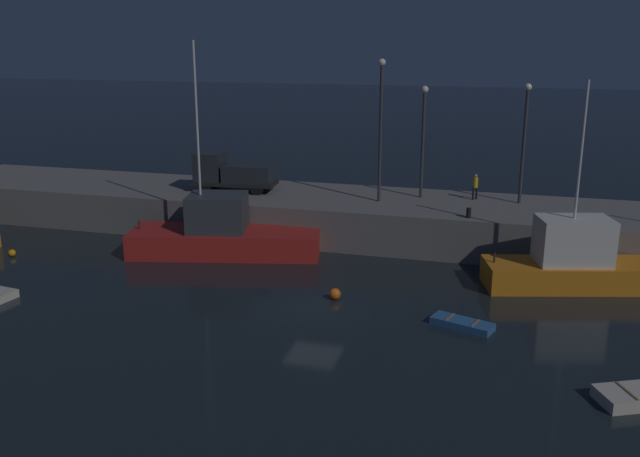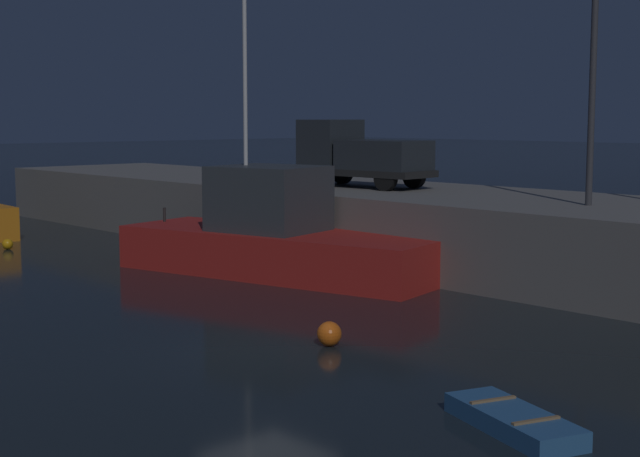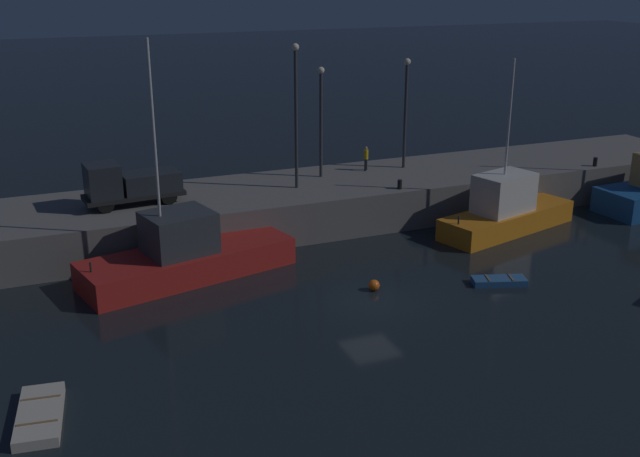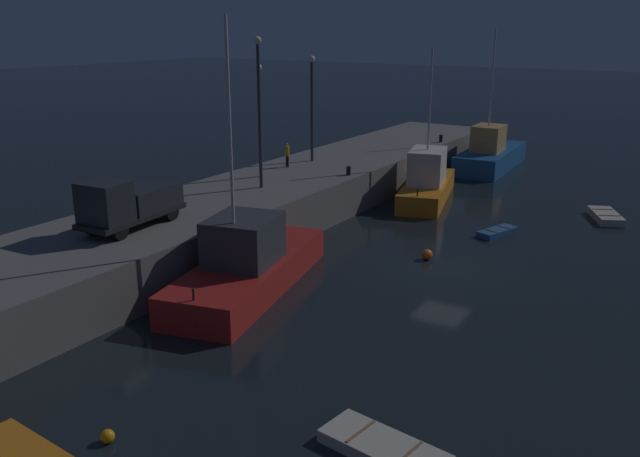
{
  "view_description": "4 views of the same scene",
  "coord_description": "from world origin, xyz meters",
  "px_view_note": "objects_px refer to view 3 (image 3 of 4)",
  "views": [
    {
      "loc": [
        8.65,
        -29.03,
        12.23
      ],
      "look_at": [
        -0.93,
        4.42,
        2.6
      ],
      "focal_mm": 38.53,
      "sensor_mm": 36.0,
      "label": 1
    },
    {
      "loc": [
        15.74,
        -12.95,
        5.13
      ],
      "look_at": [
        -3.6,
        4.95,
        1.99
      ],
      "focal_mm": 52.52,
      "sensor_mm": 36.0,
      "label": 2
    },
    {
      "loc": [
        -14.87,
        -29.49,
        15.16
      ],
      "look_at": [
        -1.21,
        3.52,
        2.79
      ],
      "focal_mm": 42.2,
      "sensor_mm": 36.0,
      "label": 3
    },
    {
      "loc": [
        -30.16,
        -11.72,
        11.79
      ],
      "look_at": [
        -4.67,
        4.4,
        2.58
      ],
      "focal_mm": 37.72,
      "sensor_mm": 36.0,
      "label": 4
    }
  ],
  "objects_px": {
    "lamp_post_west": "(296,106)",
    "bollard_west": "(400,184)",
    "rowboat_white_mid": "(40,415)",
    "dinghy_red_small": "(499,281)",
    "lamp_post_east": "(321,113)",
    "fishing_boat_blue": "(186,255)",
    "fishing_trawler_red": "(506,211)",
    "lamp_post_central": "(406,104)",
    "mooring_buoy_mid": "(374,285)",
    "utility_truck": "(129,184)",
    "bollard_central": "(595,162)",
    "dockworker": "(366,157)"
  },
  "relations": [
    {
      "from": "fishing_trawler_red",
      "to": "fishing_boat_blue",
      "type": "height_order",
      "value": "fishing_boat_blue"
    },
    {
      "from": "rowboat_white_mid",
      "to": "lamp_post_west",
      "type": "distance_m",
      "value": 24.03
    },
    {
      "from": "dinghy_red_small",
      "to": "mooring_buoy_mid",
      "type": "xyz_separation_m",
      "value": [
        -6.23,
        1.71,
        0.11
      ]
    },
    {
      "from": "bollard_central",
      "to": "dinghy_red_small",
      "type": "bearing_deg",
      "value": -146.1
    },
    {
      "from": "lamp_post_west",
      "to": "bollard_central",
      "type": "bearing_deg",
      "value": -7.76
    },
    {
      "from": "utility_truck",
      "to": "lamp_post_east",
      "type": "bearing_deg",
      "value": 7.23
    },
    {
      "from": "lamp_post_east",
      "to": "fishing_boat_blue",
      "type": "bearing_deg",
      "value": -145.85
    },
    {
      "from": "fishing_trawler_red",
      "to": "lamp_post_central",
      "type": "bearing_deg",
      "value": 111.66
    },
    {
      "from": "bollard_central",
      "to": "lamp_post_central",
      "type": "bearing_deg",
      "value": 159.01
    },
    {
      "from": "rowboat_white_mid",
      "to": "dinghy_red_small",
      "type": "distance_m",
      "value": 22.59
    },
    {
      "from": "dinghy_red_small",
      "to": "bollard_west",
      "type": "relative_size",
      "value": 5.09
    },
    {
      "from": "lamp_post_west",
      "to": "lamp_post_east",
      "type": "height_order",
      "value": "lamp_post_west"
    },
    {
      "from": "mooring_buoy_mid",
      "to": "lamp_post_west",
      "type": "bearing_deg",
      "value": 90.1
    },
    {
      "from": "lamp_post_east",
      "to": "utility_truck",
      "type": "height_order",
      "value": "lamp_post_east"
    },
    {
      "from": "utility_truck",
      "to": "rowboat_white_mid",
      "type": "bearing_deg",
      "value": -109.9
    },
    {
      "from": "mooring_buoy_mid",
      "to": "lamp_post_central",
      "type": "relative_size",
      "value": 0.08
    },
    {
      "from": "lamp_post_central",
      "to": "dinghy_red_small",
      "type": "bearing_deg",
      "value": -98.55
    },
    {
      "from": "bollard_west",
      "to": "mooring_buoy_mid",
      "type": "bearing_deg",
      "value": -125.13
    },
    {
      "from": "fishing_trawler_red",
      "to": "mooring_buoy_mid",
      "type": "relative_size",
      "value": 18.52
    },
    {
      "from": "fishing_boat_blue",
      "to": "dockworker",
      "type": "bearing_deg",
      "value": 28.22
    },
    {
      "from": "fishing_trawler_red",
      "to": "utility_truck",
      "type": "relative_size",
      "value": 1.83
    },
    {
      "from": "rowboat_white_mid",
      "to": "mooring_buoy_mid",
      "type": "height_order",
      "value": "mooring_buoy_mid"
    },
    {
      "from": "rowboat_white_mid",
      "to": "utility_truck",
      "type": "distance_m",
      "value": 18.03
    },
    {
      "from": "fishing_boat_blue",
      "to": "rowboat_white_mid",
      "type": "xyz_separation_m",
      "value": [
        -7.82,
        -11.05,
        -1.0
      ]
    },
    {
      "from": "fishing_trawler_red",
      "to": "dockworker",
      "type": "relative_size",
      "value": 6.44
    },
    {
      "from": "lamp_post_east",
      "to": "dockworker",
      "type": "distance_m",
      "value": 4.65
    },
    {
      "from": "rowboat_white_mid",
      "to": "fishing_boat_blue",
      "type": "bearing_deg",
      "value": 54.72
    },
    {
      "from": "dinghy_red_small",
      "to": "utility_truck",
      "type": "height_order",
      "value": "utility_truck"
    },
    {
      "from": "bollard_central",
      "to": "lamp_post_west",
      "type": "bearing_deg",
      "value": 172.24
    },
    {
      "from": "bollard_central",
      "to": "fishing_boat_blue",
      "type": "bearing_deg",
      "value": -174.96
    },
    {
      "from": "dinghy_red_small",
      "to": "lamp_post_west",
      "type": "xyz_separation_m",
      "value": [
        -6.25,
        12.41,
        7.33
      ]
    },
    {
      "from": "lamp_post_west",
      "to": "dockworker",
      "type": "height_order",
      "value": "lamp_post_west"
    },
    {
      "from": "fishing_boat_blue",
      "to": "lamp_post_central",
      "type": "xyz_separation_m",
      "value": [
        16.57,
        7.2,
        5.58
      ]
    },
    {
      "from": "fishing_boat_blue",
      "to": "lamp_post_central",
      "type": "distance_m",
      "value": 18.91
    },
    {
      "from": "fishing_trawler_red",
      "to": "lamp_post_east",
      "type": "xyz_separation_m",
      "value": [
        -9.04,
        7.47,
        5.33
      ]
    },
    {
      "from": "fishing_trawler_red",
      "to": "dockworker",
      "type": "xyz_separation_m",
      "value": [
        -5.69,
        7.78,
        2.12
      ]
    },
    {
      "from": "dinghy_red_small",
      "to": "fishing_boat_blue",
      "type": "bearing_deg",
      "value": 153.86
    },
    {
      "from": "dinghy_red_small",
      "to": "lamp_post_central",
      "type": "xyz_separation_m",
      "value": [
        2.15,
        14.28,
        6.6
      ]
    },
    {
      "from": "fishing_trawler_red",
      "to": "bollard_central",
      "type": "height_order",
      "value": "fishing_trawler_red"
    },
    {
      "from": "lamp_post_central",
      "to": "dockworker",
      "type": "distance_m",
      "value": 4.31
    },
    {
      "from": "lamp_post_west",
      "to": "bollard_west",
      "type": "bearing_deg",
      "value": -25.28
    },
    {
      "from": "mooring_buoy_mid",
      "to": "lamp_post_central",
      "type": "bearing_deg",
      "value": 56.32
    },
    {
      "from": "bollard_central",
      "to": "dockworker",
      "type": "bearing_deg",
      "value": 161.72
    },
    {
      "from": "utility_truck",
      "to": "bollard_central",
      "type": "distance_m",
      "value": 30.69
    },
    {
      "from": "lamp_post_west",
      "to": "utility_truck",
      "type": "distance_m",
      "value": 10.66
    },
    {
      "from": "lamp_post_central",
      "to": "utility_truck",
      "type": "height_order",
      "value": "lamp_post_central"
    },
    {
      "from": "lamp_post_west",
      "to": "utility_truck",
      "type": "height_order",
      "value": "lamp_post_west"
    },
    {
      "from": "dinghy_red_small",
      "to": "bollard_west",
      "type": "bearing_deg",
      "value": 93.39
    },
    {
      "from": "fishing_trawler_red",
      "to": "lamp_post_east",
      "type": "relative_size",
      "value": 1.49
    },
    {
      "from": "fishing_boat_blue",
      "to": "mooring_buoy_mid",
      "type": "relative_size",
      "value": 21.72
    }
  ]
}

